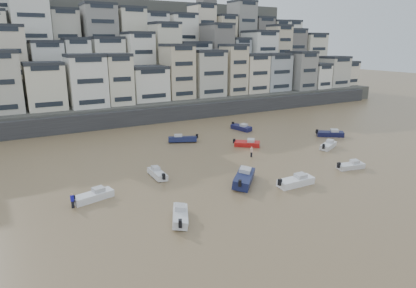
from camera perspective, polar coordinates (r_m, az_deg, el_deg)
harbor_wall at (r=86.78m, az=-8.06°, el=4.43°), size 140.00×3.00×3.50m
hillside at (r=124.53m, az=-13.29°, el=12.70°), size 141.04×66.00×50.00m
boat_a at (r=49.60m, az=13.37°, el=-5.41°), size 5.68×1.93×1.54m
boat_b at (r=58.43m, az=21.13°, el=-3.02°), size 4.76×2.36×1.24m
boat_c at (r=49.24m, az=5.57°, el=-4.97°), size 6.59×6.70×1.93m
boat_d at (r=68.40m, az=18.03°, el=-0.05°), size 5.38×3.62×1.40m
boat_e at (r=66.44m, az=6.03°, el=0.16°), size 4.81×4.36×1.34m
boat_f at (r=51.75m, az=-7.79°, el=-4.37°), size 1.73×4.91×1.33m
boat_g at (r=77.12m, az=18.31°, el=1.67°), size 5.60×4.73×1.52m
boat_h at (r=69.27m, az=-3.95°, el=0.94°), size 6.03×4.07×1.57m
boat_i at (r=78.82m, az=5.14°, el=2.67°), size 2.71×5.68×1.49m
boat_j at (r=39.39m, az=-4.31°, el=-10.76°), size 3.76×5.41×1.41m
boat_k at (r=46.09m, az=-17.24°, el=-7.43°), size 5.44×2.88×1.41m
person_blue at (r=44.72m, az=-20.14°, el=-8.18°), size 0.44×0.44×1.74m
person_pink at (r=60.43m, az=6.70°, el=-1.21°), size 0.44×0.44×1.74m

